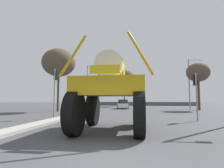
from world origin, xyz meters
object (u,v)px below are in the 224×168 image
(streetlight_far_left, at_px, (88,84))
(traffic_signal_near_right, at_px, (196,86))
(bare_tree_far_center, at_px, (124,78))
(sedan_ahead, at_px, (123,104))
(bare_tree_right, at_px, (198,73))
(bare_tree_left, at_px, (59,63))
(traffic_signal_near_left, at_px, (55,82))
(oversize_sprayer, at_px, (111,92))
(streetlight_far_right, at_px, (190,81))

(streetlight_far_left, bearing_deg, traffic_signal_near_right, -52.73)
(traffic_signal_near_right, xyz_separation_m, bare_tree_far_center, (-7.33, 25.45, 3.69))
(sedan_ahead, xyz_separation_m, bare_tree_right, (11.26, -2.80, 4.75))
(traffic_signal_near_right, xyz_separation_m, bare_tree_left, (-14.74, 7.95, 3.82))
(traffic_signal_near_left, distance_m, traffic_signal_near_right, 11.31)
(bare_tree_left, bearing_deg, oversize_sprayer, -55.25)
(bare_tree_right, bearing_deg, bare_tree_left, -164.89)
(traffic_signal_near_left, height_order, bare_tree_far_center, bare_tree_far_center)
(bare_tree_left, relative_size, bare_tree_right, 1.20)
(traffic_signal_near_right, distance_m, bare_tree_far_center, 26.74)
(streetlight_far_right, height_order, bare_tree_far_center, bare_tree_far_center)
(streetlight_far_right, bearing_deg, sedan_ahead, 175.66)
(traffic_signal_near_right, relative_size, bare_tree_right, 0.52)
(sedan_ahead, bearing_deg, streetlight_far_left, 69.51)
(bare_tree_left, bearing_deg, streetlight_far_left, 82.50)
(traffic_signal_near_left, height_order, streetlight_far_left, streetlight_far_left)
(streetlight_far_right, distance_m, bare_tree_right, 2.31)
(bare_tree_far_center, bearing_deg, bare_tree_left, -112.95)
(streetlight_far_left, relative_size, streetlight_far_right, 1.00)
(streetlight_far_right, bearing_deg, bare_tree_left, -158.94)
(streetlight_far_left, height_order, bare_tree_left, bare_tree_left)
(bare_tree_left, distance_m, bare_tree_far_center, 19.00)
(traffic_signal_near_right, bearing_deg, bare_tree_left, 151.65)
(bare_tree_right, bearing_deg, traffic_signal_near_left, -140.11)
(bare_tree_left, distance_m, bare_tree_right, 19.85)
(traffic_signal_near_right, xyz_separation_m, streetlight_far_right, (3.84, 15.11, 1.83))
(oversize_sprayer, distance_m, bare_tree_left, 16.39)
(streetlight_far_left, height_order, bare_tree_far_center, bare_tree_far_center)
(bare_tree_right, bearing_deg, oversize_sprayer, -119.22)
(traffic_signal_near_right, distance_m, streetlight_far_right, 15.70)
(oversize_sprayer, bearing_deg, sedan_ahead, 2.70)
(oversize_sprayer, bearing_deg, traffic_signal_near_right, -49.24)
(oversize_sprayer, bearing_deg, bare_tree_far_center, 2.64)
(traffic_signal_near_left, relative_size, traffic_signal_near_right, 1.16)
(streetlight_far_right, height_order, bare_tree_left, bare_tree_left)
(streetlight_far_left, relative_size, bare_tree_left, 0.95)
(bare_tree_left, height_order, bare_tree_far_center, bare_tree_left)
(bare_tree_left, bearing_deg, bare_tree_right, 15.11)
(oversize_sprayer, distance_m, bare_tree_right, 21.06)
(streetlight_far_left, distance_m, bare_tree_right, 18.46)
(oversize_sprayer, distance_m, traffic_signal_near_right, 7.65)
(oversize_sprayer, distance_m, streetlight_far_left, 24.09)
(traffic_signal_near_right, height_order, bare_tree_far_center, bare_tree_far_center)
(sedan_ahead, xyz_separation_m, streetlight_far_left, (-6.60, 1.76, 3.67))
(traffic_signal_near_right, height_order, bare_tree_right, bare_tree_right)
(bare_tree_far_center, bearing_deg, streetlight_far_right, -42.76)
(traffic_signal_near_right, bearing_deg, sedan_ahead, 113.30)
(traffic_signal_near_left, bearing_deg, bare_tree_far_center, 81.13)
(streetlight_far_right, bearing_deg, bare_tree_right, -74.42)
(traffic_signal_near_left, bearing_deg, traffic_signal_near_right, 0.05)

